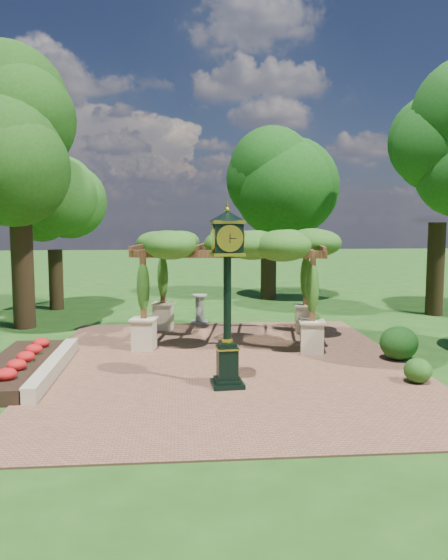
{
  "coord_description": "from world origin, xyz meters",
  "views": [
    {
      "loc": [
        -1.38,
        -13.61,
        3.98
      ],
      "look_at": [
        0.0,
        2.5,
        2.2
      ],
      "focal_mm": 35.0,
      "sensor_mm": 36.0,
      "label": 1
    }
  ],
  "objects": [
    {
      "name": "shrub_back",
      "position": [
        3.61,
        6.07,
        0.33
      ],
      "size": [
        0.66,
        0.66,
        0.58
      ],
      "primitive_type": "ellipsoid",
      "rotation": [
        0.0,
        0.0,
        -0.03
      ],
      "color": "#31641C",
      "rests_on": "brick_plaza"
    },
    {
      "name": "sundial",
      "position": [
        -0.55,
        7.1,
        0.5
      ],
      "size": [
        0.66,
        0.66,
        1.14
      ],
      "rotation": [
        0.0,
        0.0,
        0.05
      ],
      "color": "gray",
      "rests_on": "ground"
    },
    {
      "name": "brick_plaza",
      "position": [
        0.0,
        1.0,
        0.02
      ],
      "size": [
        10.0,
        12.0,
        0.04
      ],
      "primitive_type": "cube",
      "color": "brown",
      "rests_on": "ground"
    },
    {
      "name": "pergola",
      "position": [
        0.34,
        4.0,
        3.05
      ],
      "size": [
        6.43,
        4.62,
        3.71
      ],
      "rotation": [
        0.0,
        0.0,
        -0.17
      ],
      "color": "beige",
      "rests_on": "brick_plaza"
    },
    {
      "name": "tree_west_far",
      "position": [
        -6.79,
        11.11,
        4.69
      ],
      "size": [
        3.37,
        3.37,
        6.87
      ],
      "color": "#332413",
      "rests_on": "ground"
    },
    {
      "name": "tree_east_far",
      "position": [
        9.39,
        8.28,
        6.87
      ],
      "size": [
        4.32,
        4.32,
        10.02
      ],
      "color": "#332313",
      "rests_on": "ground"
    },
    {
      "name": "shrub_front",
      "position": [
        4.43,
        -1.13,
        0.34
      ],
      "size": [
        0.69,
        0.69,
        0.61
      ],
      "primitive_type": "ellipsoid",
      "rotation": [
        0.0,
        0.0,
        0.03
      ],
      "color": "#224F16",
      "rests_on": "brick_plaza"
    },
    {
      "name": "border_wall",
      "position": [
        -4.6,
        0.5,
        0.2
      ],
      "size": [
        0.35,
        5.0,
        0.4
      ],
      "primitive_type": "cube",
      "color": "#C6B793",
      "rests_on": "ground"
    },
    {
      "name": "tree_west_near",
      "position": [
        -7.06,
        6.91,
        6.92
      ],
      "size": [
        4.99,
        4.99,
        10.09
      ],
      "color": "#352315",
      "rests_on": "ground"
    },
    {
      "name": "shrub_mid",
      "position": [
        4.85,
        1.06,
        0.52
      ],
      "size": [
        1.37,
        1.37,
        0.96
      ],
      "primitive_type": "ellipsoid",
      "rotation": [
        0.0,
        0.0,
        -0.36
      ],
      "color": "#194714",
      "rests_on": "brick_plaza"
    },
    {
      "name": "flower_bed",
      "position": [
        -5.5,
        0.5,
        0.18
      ],
      "size": [
        1.5,
        5.0,
        0.36
      ],
      "primitive_type": "cube",
      "color": "red",
      "rests_on": "ground"
    },
    {
      "name": "pedestal_clock",
      "position": [
        -0.22,
        -1.02,
        2.54
      ],
      "size": [
        0.9,
        0.9,
        4.24
      ],
      "rotation": [
        0.0,
        0.0,
        0.08
      ],
      "color": "black",
      "rests_on": "brick_plaza"
    },
    {
      "name": "tree_north",
      "position": [
        3.18,
        13.4,
        6.36
      ],
      "size": [
        4.5,
        4.5,
        9.29
      ],
      "color": "#342514",
      "rests_on": "ground"
    },
    {
      "name": "ground",
      "position": [
        0.0,
        0.0,
        0.0
      ],
      "size": [
        120.0,
        120.0,
        0.0
      ],
      "primitive_type": "plane",
      "color": "#1E4714",
      "rests_on": "ground"
    }
  ]
}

